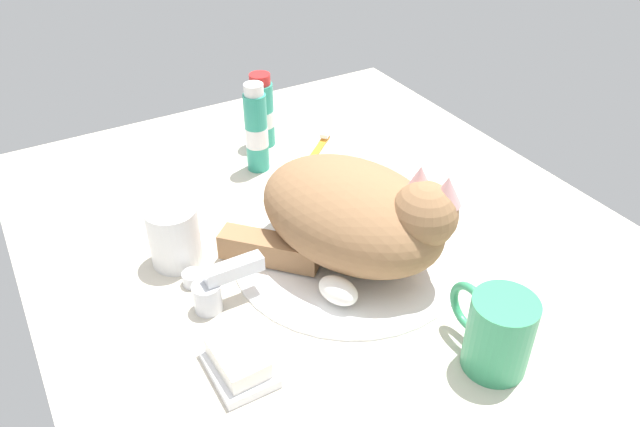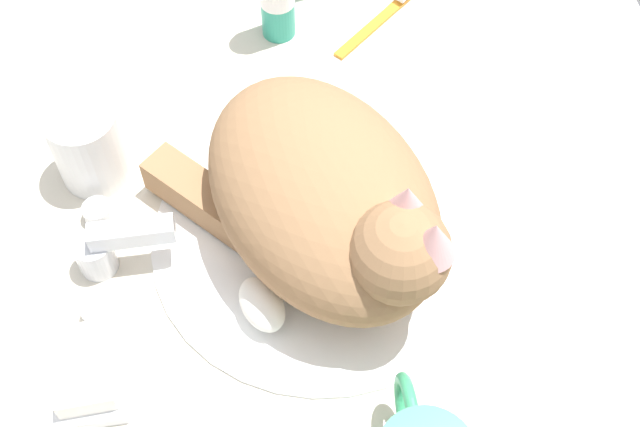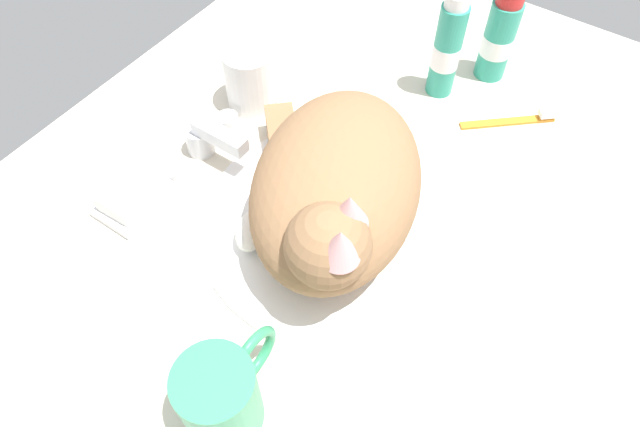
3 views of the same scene
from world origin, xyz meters
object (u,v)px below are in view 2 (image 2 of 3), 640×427
object	(u,v)px
cat	(326,201)
toothbrush	(379,18)
faucet	(106,250)
rinse_cup	(88,145)
soap_bar	(85,368)

from	to	relation	value
cat	toothbrush	size ratio (longest dim) A/B	2.97
faucet	toothbrush	distance (cm)	41.47
rinse_cup	toothbrush	xyz separation A→B (cm)	(16.85, -31.89, -3.78)
cat	faucet	bearing A→B (deg)	87.35
faucet	rinse_cup	bearing A→B (deg)	6.36
rinse_cup	soap_bar	bearing A→B (deg)	178.29
soap_bar	toothbrush	distance (cm)	50.86
cat	soap_bar	xyz separation A→B (cm)	(-10.26, 21.99, -5.26)
faucet	soap_bar	xyz separation A→B (cm)	(-11.19, 1.89, -0.19)
rinse_cup	soap_bar	xyz separation A→B (cm)	(-22.19, 0.66, -2.01)
rinse_cup	soap_bar	size ratio (longest dim) A/B	1.15
faucet	soap_bar	size ratio (longest dim) A/B	1.82
cat	soap_bar	bearing A→B (deg)	115.00
cat	rinse_cup	distance (cm)	24.66
toothbrush	rinse_cup	bearing A→B (deg)	117.86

